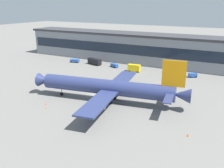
{
  "coord_description": "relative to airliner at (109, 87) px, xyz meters",
  "views": [
    {
      "loc": [
        46.99,
        -72.23,
        31.8
      ],
      "look_at": [
        7.66,
        0.42,
        5.0
      ],
      "focal_mm": 39.8,
      "sensor_mm": 36.0,
      "label": 1
    }
  ],
  "objects": [
    {
      "name": "traffic_cone_0",
      "position": [
        28.91,
        -11.1,
        -4.71
      ],
      "size": [
        0.56,
        0.56,
        0.7
      ],
      "primitive_type": "cone",
      "color": "#F2590C",
      "rests_on": "ground_plane"
    },
    {
      "name": "airliner",
      "position": [
        0.0,
        0.0,
        0.0
      ],
      "size": [
        53.97,
        46.44,
        15.74
      ],
      "color": "navy",
      "rests_on": "ground_plane"
    },
    {
      "name": "baggage_tug",
      "position": [
        19.24,
        43.57,
        -3.97
      ],
      "size": [
        4.12,
        3.54,
        1.85
      ],
      "color": "#2651A5",
      "rests_on": "ground_plane"
    },
    {
      "name": "traffic_cone_1",
      "position": [
        -14.39,
        -15.34,
        -4.78
      ],
      "size": [
        0.45,
        0.45,
        0.57
      ],
      "primitive_type": "cone",
      "color": "#F2590C",
      "rests_on": "ground_plane"
    },
    {
      "name": "pushback_tractor",
      "position": [
        -45.92,
        42.46,
        -4.01
      ],
      "size": [
        5.21,
        3.47,
        1.75
      ],
      "color": "#2651A5",
      "rests_on": "ground_plane"
    },
    {
      "name": "ground_plane",
      "position": [
        -8.56,
        3.42,
        -5.06
      ],
      "size": [
        600.0,
        600.0,
        0.0
      ],
      "primitive_type": "plane",
      "color": "slate"
    },
    {
      "name": "terminal_building",
      "position": [
        -8.56,
        60.79,
        3.06
      ],
      "size": [
        154.89,
        17.34,
        16.19
      ],
      "color": "gray",
      "rests_on": "ground_plane"
    },
    {
      "name": "traffic_cone_2",
      "position": [
        -16.86,
        -12.4,
        -4.71
      ],
      "size": [
        0.56,
        0.56,
        0.7
      ],
      "primitive_type": "cone",
      "color": "#F2590C",
      "rests_on": "ground_plane"
    },
    {
      "name": "fuel_truck",
      "position": [
        -32.93,
        43.2,
        -3.18
      ],
      "size": [
        8.84,
        4.98,
        3.35
      ],
      "color": "black",
      "rests_on": "ground_plane"
    },
    {
      "name": "stair_truck",
      "position": [
        -7.98,
        39.91,
        -3.08
      ],
      "size": [
        6.17,
        2.85,
        3.55
      ],
      "color": "yellow",
      "rests_on": "ground_plane"
    },
    {
      "name": "follow_me_car",
      "position": [
        -20.6,
        42.98,
        -3.97
      ],
      "size": [
        4.79,
        3.45,
        1.85
      ],
      "color": "#2651A5",
      "rests_on": "ground_plane"
    }
  ]
}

